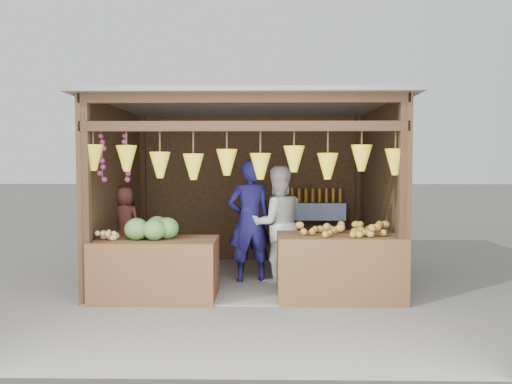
# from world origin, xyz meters

# --- Properties ---
(ground) EXTENTS (80.00, 80.00, 0.00)m
(ground) POSITION_xyz_m (0.00, 0.00, 0.00)
(ground) COLOR #514F49
(ground) RESTS_ON ground
(stall_structure) EXTENTS (4.30, 3.30, 2.66)m
(stall_structure) POSITION_xyz_m (-0.03, -0.04, 1.67)
(stall_structure) COLOR slate
(stall_structure) RESTS_ON ground
(back_shelf) EXTENTS (1.25, 0.32, 1.32)m
(back_shelf) POSITION_xyz_m (1.05, 1.28, 0.87)
(back_shelf) COLOR #382314
(back_shelf) RESTS_ON ground
(counter_left) EXTENTS (1.57, 0.85, 0.77)m
(counter_left) POSITION_xyz_m (-1.15, -1.12, 0.39)
(counter_left) COLOR #52311B
(counter_left) RESTS_ON ground
(counter_right) EXTENTS (1.60, 0.85, 0.83)m
(counter_right) POSITION_xyz_m (1.22, -1.09, 0.42)
(counter_right) COLOR #4F2E1A
(counter_right) RESTS_ON ground
(stool) EXTENTS (0.36, 0.36, 0.34)m
(stool) POSITION_xyz_m (-1.88, 0.03, 0.17)
(stool) COLOR black
(stool) RESTS_ON ground
(man_standing) EXTENTS (0.75, 0.58, 1.81)m
(man_standing) POSITION_xyz_m (0.04, -0.21, 0.91)
(man_standing) COLOR #161348
(man_standing) RESTS_ON ground
(woman_standing) EXTENTS (0.97, 0.84, 1.72)m
(woman_standing) POSITION_xyz_m (0.45, -0.19, 0.86)
(woman_standing) COLOR silver
(woman_standing) RESTS_ON ground
(vendor_seated) EXTENTS (0.61, 0.50, 1.07)m
(vendor_seated) POSITION_xyz_m (-1.88, 0.03, 0.87)
(vendor_seated) COLOR #532821
(vendor_seated) RESTS_ON stool
(melon_pile) EXTENTS (1.00, 0.50, 0.32)m
(melon_pile) POSITION_xyz_m (-1.23, -1.11, 0.93)
(melon_pile) COLOR #1B4B14
(melon_pile) RESTS_ON counter_left
(tanfruit_pile) EXTENTS (0.34, 0.40, 0.13)m
(tanfruit_pile) POSITION_xyz_m (-1.77, -1.13, 0.84)
(tanfruit_pile) COLOR tan
(tanfruit_pile) RESTS_ON counter_left
(mango_pile) EXTENTS (1.40, 0.64, 0.22)m
(mango_pile) POSITION_xyz_m (1.26, -1.13, 0.94)
(mango_pile) COLOR #AF3E17
(mango_pile) RESTS_ON counter_right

